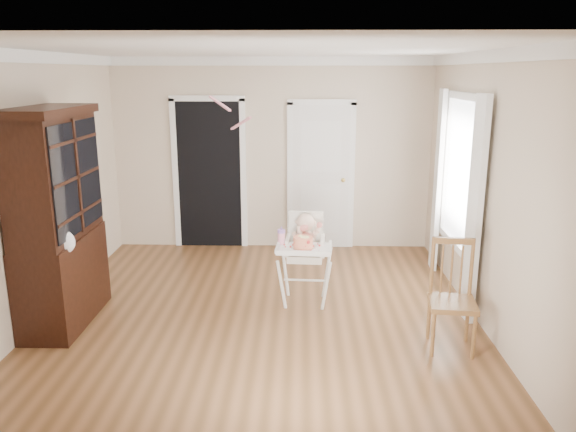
{
  "coord_description": "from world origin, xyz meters",
  "views": [
    {
      "loc": [
        0.42,
        -5.44,
        2.5
      ],
      "look_at": [
        0.28,
        0.3,
        1.02
      ],
      "focal_mm": 35.0,
      "sensor_mm": 36.0,
      "label": 1
    }
  ],
  "objects_px": {
    "cake": "(303,242)",
    "sippy_cup": "(281,236)",
    "high_chair": "(305,248)",
    "china_cabinet": "(58,219)",
    "dining_chair": "(452,299)"
  },
  "relations": [
    {
      "from": "high_chair",
      "to": "china_cabinet",
      "type": "bearing_deg",
      "value": -164.15
    },
    {
      "from": "high_chair",
      "to": "dining_chair",
      "type": "relative_size",
      "value": 1.01
    },
    {
      "from": "high_chair",
      "to": "china_cabinet",
      "type": "xyz_separation_m",
      "value": [
        -2.45,
        -0.54,
        0.46
      ]
    },
    {
      "from": "cake",
      "to": "sippy_cup",
      "type": "distance_m",
      "value": 0.27
    },
    {
      "from": "high_chair",
      "to": "cake",
      "type": "distance_m",
      "value": 0.27
    },
    {
      "from": "cake",
      "to": "sippy_cup",
      "type": "height_order",
      "value": "sippy_cup"
    },
    {
      "from": "sippy_cup",
      "to": "china_cabinet",
      "type": "bearing_deg",
      "value": -168.91
    },
    {
      "from": "dining_chair",
      "to": "sippy_cup",
      "type": "bearing_deg",
      "value": 157.04
    },
    {
      "from": "high_chair",
      "to": "cake",
      "type": "bearing_deg",
      "value": -92.15
    },
    {
      "from": "high_chair",
      "to": "cake",
      "type": "height_order",
      "value": "high_chair"
    },
    {
      "from": "high_chair",
      "to": "sippy_cup",
      "type": "relative_size",
      "value": 5.1
    },
    {
      "from": "high_chair",
      "to": "china_cabinet",
      "type": "distance_m",
      "value": 2.55
    },
    {
      "from": "cake",
      "to": "sippy_cup",
      "type": "xyz_separation_m",
      "value": [
        -0.23,
        0.13,
        0.02
      ]
    },
    {
      "from": "high_chair",
      "to": "cake",
      "type": "relative_size",
      "value": 3.87
    },
    {
      "from": "high_chair",
      "to": "dining_chair",
      "type": "bearing_deg",
      "value": -33.39
    }
  ]
}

